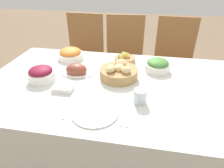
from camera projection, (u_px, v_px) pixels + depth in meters
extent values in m
plane|color=#7F664C|center=(112.00, 154.00, 1.76)|extent=(12.00, 12.00, 0.00)
cube|color=silver|center=(112.00, 123.00, 1.58)|extent=(1.81, 1.07, 0.73)
cylinder|color=brown|center=(62.00, 88.00, 2.29)|extent=(0.03, 0.03, 0.45)
cylinder|color=brown|center=(94.00, 92.00, 2.22)|extent=(0.03, 0.03, 0.45)
cylinder|color=brown|center=(74.00, 72.00, 2.62)|extent=(0.03, 0.03, 0.45)
cylinder|color=brown|center=(103.00, 75.00, 2.55)|extent=(0.03, 0.03, 0.45)
cube|color=brown|center=(82.00, 64.00, 2.30)|extent=(0.43, 0.43, 0.02)
cube|color=brown|center=(86.00, 36.00, 2.33)|extent=(0.42, 0.03, 0.51)
cylinder|color=brown|center=(151.00, 96.00, 2.14)|extent=(0.03, 0.03, 0.45)
cylinder|color=brown|center=(189.00, 101.00, 2.07)|extent=(0.03, 0.03, 0.45)
cylinder|color=brown|center=(153.00, 79.00, 2.47)|extent=(0.03, 0.03, 0.45)
cylinder|color=brown|center=(186.00, 83.00, 2.39)|extent=(0.03, 0.03, 0.45)
cube|color=brown|center=(172.00, 71.00, 2.15)|extent=(0.44, 0.44, 0.02)
cube|color=brown|center=(176.00, 41.00, 2.18)|extent=(0.42, 0.04, 0.51)
cylinder|color=brown|center=(105.00, 93.00, 2.20)|extent=(0.03, 0.03, 0.45)
cylinder|color=brown|center=(140.00, 95.00, 2.16)|extent=(0.03, 0.03, 0.45)
cylinder|color=brown|center=(108.00, 76.00, 2.53)|extent=(0.03, 0.03, 0.45)
cylinder|color=brown|center=(139.00, 78.00, 2.50)|extent=(0.03, 0.03, 0.45)
cube|color=brown|center=(124.00, 67.00, 2.23)|extent=(0.45, 0.45, 0.02)
cube|color=brown|center=(125.00, 38.00, 2.26)|extent=(0.42, 0.05, 0.51)
cylinder|color=#AD8451|center=(119.00, 73.00, 1.44)|extent=(0.27, 0.27, 0.07)
ellipsoid|color=#E0C184|center=(111.00, 69.00, 1.37)|extent=(0.07, 0.09, 0.05)
ellipsoid|color=#E0C184|center=(126.00, 70.00, 1.36)|extent=(0.10, 0.10, 0.05)
ellipsoid|color=#E0C184|center=(121.00, 63.00, 1.47)|extent=(0.11, 0.10, 0.06)
ellipsoid|color=#E0C184|center=(119.00, 64.00, 1.47)|extent=(0.08, 0.07, 0.05)
ellipsoid|color=#E0C184|center=(122.00, 64.00, 1.46)|extent=(0.09, 0.09, 0.05)
ellipsoid|color=#E0C184|center=(119.00, 68.00, 1.41)|extent=(0.10, 0.10, 0.05)
ellipsoid|color=#E0C184|center=(119.00, 69.00, 1.40)|extent=(0.08, 0.09, 0.06)
cylinder|color=#AD8451|center=(125.00, 59.00, 1.69)|extent=(0.17, 0.17, 0.03)
ellipsoid|color=#F4D151|center=(125.00, 55.00, 1.68)|extent=(0.04, 0.04, 0.05)
ellipsoid|color=pink|center=(128.00, 56.00, 1.68)|extent=(0.03, 0.03, 0.04)
ellipsoid|color=#F4D151|center=(123.00, 55.00, 1.68)|extent=(0.04, 0.04, 0.05)
ellipsoid|color=#7FCC7A|center=(124.00, 54.00, 1.71)|extent=(0.03, 0.03, 0.04)
ellipsoid|color=#F29E4C|center=(122.00, 58.00, 1.64)|extent=(0.03, 0.03, 0.04)
ellipsoid|color=#F4D151|center=(127.00, 56.00, 1.67)|extent=(0.04, 0.04, 0.05)
ellipsoid|color=#7FCC7A|center=(119.00, 57.00, 1.66)|extent=(0.03, 0.03, 0.04)
ellipsoid|color=white|center=(77.00, 73.00, 1.50)|extent=(0.24, 0.17, 0.01)
ellipsoid|color=brown|center=(76.00, 70.00, 1.49)|extent=(0.16, 0.12, 0.09)
cylinder|color=white|center=(157.00, 67.00, 1.54)|extent=(0.19, 0.19, 0.06)
ellipsoid|color=#478438|center=(158.00, 63.00, 1.52)|extent=(0.16, 0.16, 0.06)
cylinder|color=white|center=(71.00, 56.00, 1.74)|extent=(0.22, 0.22, 0.05)
ellipsoid|color=orange|center=(70.00, 52.00, 1.72)|extent=(0.18, 0.18, 0.07)
cylinder|color=white|center=(42.00, 76.00, 1.41)|extent=(0.19, 0.19, 0.07)
ellipsoid|color=maroon|center=(40.00, 71.00, 1.38)|extent=(0.16, 0.16, 0.06)
cylinder|color=white|center=(95.00, 112.00, 1.11)|extent=(0.27, 0.27, 0.01)
cube|color=#B7B7BC|center=(68.00, 109.00, 1.13)|extent=(0.02, 0.17, 0.00)
cube|color=#B7B7BC|center=(123.00, 115.00, 1.08)|extent=(0.02, 0.17, 0.00)
cube|color=#B7B7BC|center=(129.00, 116.00, 1.08)|extent=(0.02, 0.17, 0.00)
cylinder|color=silver|center=(140.00, 96.00, 1.17)|extent=(0.08, 0.08, 0.09)
cube|color=white|center=(63.00, 89.00, 1.29)|extent=(0.13, 0.08, 0.03)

